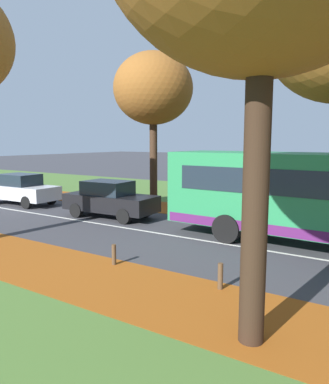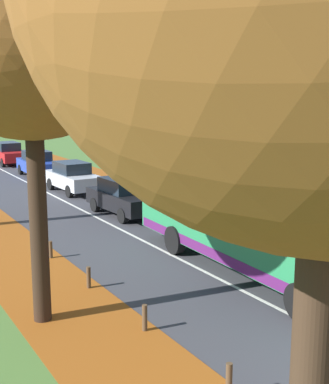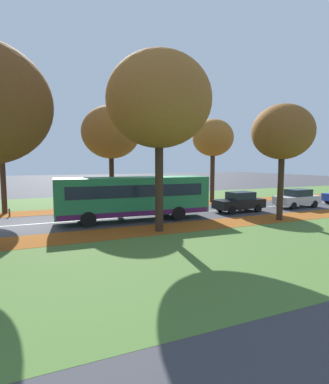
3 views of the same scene
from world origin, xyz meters
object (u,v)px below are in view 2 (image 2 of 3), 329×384
Objects in this scene: bollard_second at (229,381)px; bus at (258,218)px; bollard_fourth at (89,278)px; tree_right_mid at (195,77)px; car_silver_following at (73,177)px; car_red_fourth_in_line at (8,153)px; tree_left_near at (30,36)px; car_black_lead at (124,197)px; car_blue_third_in_line at (38,164)px; bollard_third at (145,318)px; bollard_fifth at (51,250)px.

bollard_second is 6.97m from bus.
tree_right_mid is at bearing 41.99° from bollard_fourth.
bus reaches higher than car_silver_following.
bollard_fourth is 0.15× the size of car_red_fourth_in_line.
tree_right_mid is at bearing -77.79° from car_red_fourth_in_line.
bollard_second is at bearing -69.75° from tree_left_near.
car_silver_following is at bearing 89.62° from car_black_lead.
car_blue_third_in_line reaches higher than bollard_second.
car_blue_third_in_line is (4.82, 23.11, 0.50)m from bollard_third.
bollard_third is at bearing -160.14° from bus.
bollard_second is 0.16× the size of car_red_fourth_in_line.
tree_right_mid reaches higher than bollard_fourth.
tree_left_near is 14.14× the size of bollard_third.
car_black_lead is 6.24m from car_silver_following.
tree_right_mid reaches higher than car_silver_following.
bollard_third is (0.00, 3.16, -0.02)m from bollard_second.
tree_left_near reaches higher than car_red_fourth_in_line.
car_red_fourth_in_line is at bearing 81.03° from bollard_third.
car_black_lead is at bearing -90.25° from car_blue_third_in_line.
bus is (4.78, 4.88, 1.37)m from bollard_second.
bus is at bearing 45.59° from bollard_second.
car_blue_third_in_line and car_red_fourth_in_line have the same top height.
car_black_lead is at bearing 53.47° from tree_left_near.
bollard_fifth is at bearing 136.63° from bus.
tree_right_mid is at bearing 51.72° from bollard_third.
tree_right_mid is 1.87× the size of car_red_fourth_in_line.
tree_left_near is 8.18m from bollard_second.
bus is 21.40m from car_blue_third_in_line.
bus is at bearing -43.37° from bollard_fifth.
bollard_second is (-8.74, -14.23, -5.67)m from tree_right_mid.
tree_left_near reaches higher than tree_right_mid.
car_black_lead reaches higher than bollard_fourth.
tree_left_near is 1.13× the size of tree_right_mid.
car_silver_following is at bearing -90.13° from car_blue_third_in_line.
car_red_fourth_in_line reaches higher than bollard_third.
bollard_fifth is at bearing -151.62° from tree_right_mid.
car_black_lead reaches higher than bollard_fifth.
bollard_third is 0.06× the size of bus.
tree_right_mid is 13.13m from bollard_fourth.
bollard_fourth is 8.95m from car_black_lead.
car_silver_following is at bearing 70.54° from bollard_fourth.
tree_right_mid reaches higher than bollard_fifth.
bollard_fifth is 23.92m from car_red_fourth_in_line.
bollard_fourth is at bearing -103.73° from car_blue_third_in_line.
car_blue_third_in_line is at bearing 78.23° from bollard_third.
bus is at bearing -90.10° from car_blue_third_in_line.
car_blue_third_in_line is 6.64m from car_red_fourth_in_line.
tree_right_mid is 1.86× the size of car_blue_third_in_line.
bollard_second reaches higher than bollard_third.
bollard_third is (-8.74, -11.07, -5.69)m from tree_right_mid.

